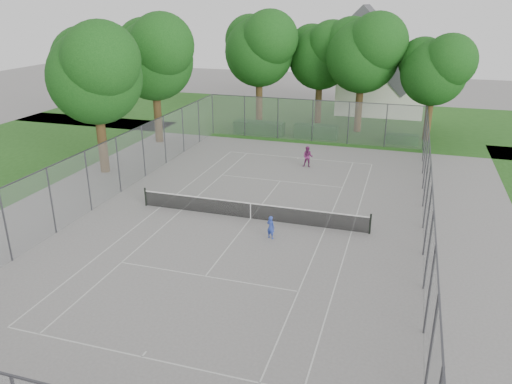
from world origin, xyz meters
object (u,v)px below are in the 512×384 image
(tennis_net, at_px, (251,210))
(girl_player, at_px, (271,227))
(house, at_px, (383,71))
(woman_player, at_px, (308,157))

(tennis_net, relative_size, girl_player, 10.70)
(house, distance_m, girl_player, 33.25)
(tennis_net, bearing_deg, house, 81.56)
(tennis_net, height_order, woman_player, woman_player)
(house, relative_size, woman_player, 7.13)
(house, bearing_deg, woman_player, -99.40)
(girl_player, distance_m, woman_player, 11.88)
(woman_player, bearing_deg, girl_player, -88.05)
(house, xyz_separation_m, woman_player, (-3.48, -21.05, -3.61))
(tennis_net, xyz_separation_m, girl_player, (1.69, -1.97, 0.09))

